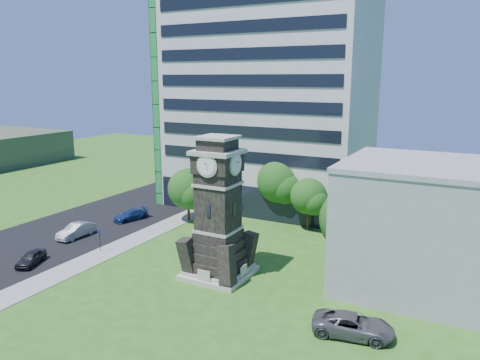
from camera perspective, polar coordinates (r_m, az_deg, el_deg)
The scene contains 16 objects.
ground at distance 41.84m, azimuth -7.63°, elevation -11.58°, with size 160.00×160.00×0.00m, color #305F1B.
sidewalk at distance 51.00m, azimuth -13.16°, elevation -7.30°, with size 3.00×70.00×0.06m, color gray.
street at distance 56.73m, azimuth -19.71°, elevation -5.72°, with size 14.00×80.00×0.02m, color black.
clock_tower at distance 40.02m, azimuth -2.67°, elevation -4.53°, with size 5.40×5.40×12.22m.
office_tall at distance 62.41m, azimuth 3.52°, elevation 9.87°, with size 26.20×15.11×28.60m.
office_low at distance 40.76m, azimuth 23.14°, elevation -5.34°, with size 15.20×12.20×10.40m.
car_street_south at distance 47.81m, azimuth -24.14°, elevation -8.68°, with size 1.47×3.66×1.25m, color black.
car_street_mid at distance 53.80m, azimuth -19.34°, elevation -5.84°, with size 1.58×4.52×1.49m, color #96989D.
car_street_north at distance 58.32m, azimuth -13.17°, elevation -4.18°, with size 1.76×4.33×1.26m, color navy.
car_east_lot at distance 33.50m, azimuth 13.62°, elevation -16.83°, with size 2.49×5.39×1.50m, color #535358.
park_bench at distance 40.32m, azimuth -2.89°, elevation -11.61°, with size 1.93×0.52×1.00m.
street_sign at distance 48.51m, azimuth -16.71°, elevation -6.85°, with size 0.53×0.05×2.20m.
tree_nw at distance 56.08m, azimuth -6.28°, elevation -1.24°, with size 5.38×4.89×6.40m.
tree_nc at distance 56.17m, azimuth 4.95°, elevation -0.28°, with size 6.05×5.50×7.61m.
tree_ne at distance 53.00m, azimuth 8.40°, elevation -2.13°, with size 4.54×4.12×5.99m.
tree_east at distance 41.06m, azimuth 13.71°, elevation -5.03°, with size 6.31×5.74×7.95m.
Camera 1 is at (22.49, -30.97, 16.88)m, focal length 35.00 mm.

